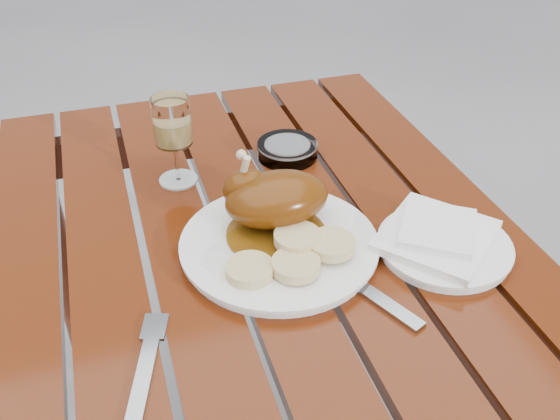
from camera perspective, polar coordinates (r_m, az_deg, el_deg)
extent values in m
cube|color=#60220B|center=(1.19, -0.74, -18.67)|extent=(0.80, 1.20, 0.75)
cylinder|color=white|center=(0.93, -0.07, -3.28)|extent=(0.34, 0.34, 0.02)
cylinder|color=#623A0B|center=(0.94, -0.35, -2.18)|extent=(0.15, 0.15, 0.00)
ellipsoid|color=#6F3408|center=(0.94, -0.28, 1.02)|extent=(0.16, 0.11, 0.08)
ellipsoid|color=#6F3408|center=(0.94, -3.07, 2.01)|extent=(0.07, 0.05, 0.06)
cylinder|color=#C6B28C|center=(0.93, -3.48, 3.04)|extent=(0.02, 0.04, 0.08)
cylinder|color=#E4C48B|center=(0.86, -2.79, -5.47)|extent=(0.07, 0.07, 0.02)
cylinder|color=#E4C48B|center=(0.86, 1.46, -5.06)|extent=(0.07, 0.07, 0.02)
cylinder|color=#E4C48B|center=(0.90, 4.72, -3.15)|extent=(0.07, 0.07, 0.02)
cylinder|color=#E4C48B|center=(0.90, 1.60, -2.56)|extent=(0.07, 0.07, 0.02)
cylinder|color=tan|center=(1.07, -9.65, 6.23)|extent=(0.08, 0.08, 0.16)
cylinder|color=white|center=(0.96, 14.79, -3.25)|extent=(0.24, 0.24, 0.02)
cube|color=white|center=(0.96, 14.11, -2.31)|extent=(0.22, 0.22, 0.01)
cylinder|color=#B2B7BC|center=(1.16, 0.68, 5.53)|extent=(0.12, 0.12, 0.03)
cube|color=gray|center=(0.79, -12.27, -14.20)|extent=(0.07, 0.16, 0.01)
cube|color=gray|center=(0.88, 7.07, -6.76)|extent=(0.11, 0.21, 0.01)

